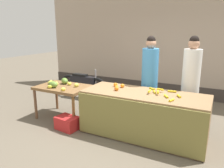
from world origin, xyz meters
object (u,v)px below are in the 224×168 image
produce_sack (109,105)px  parked_motorcycle (83,84)px  vendor_woman_white_shirt (190,83)px  vendor_woman_blue_shirt (150,80)px  produce_crate (67,123)px

produce_sack → parked_motorcycle: bearing=147.5°
produce_sack → vendor_woman_white_shirt: bearing=4.2°
parked_motorcycle → vendor_woman_blue_shirt: bearing=-18.3°
vendor_woman_white_shirt → parked_motorcycle: size_ratio=1.16×
vendor_woman_white_shirt → parked_motorcycle: (-3.02, 0.68, -0.53)m
vendor_woman_white_shirt → produce_sack: vendor_woman_white_shirt is taller
vendor_woman_blue_shirt → parked_motorcycle: (-2.21, 0.73, -0.52)m
vendor_woman_blue_shirt → parked_motorcycle: vendor_woman_blue_shirt is taller
vendor_woman_blue_shirt → produce_sack: bearing=-175.1°
vendor_woman_blue_shirt → produce_sack: size_ratio=3.93×
vendor_woman_white_shirt → parked_motorcycle: bearing=167.3°
vendor_woman_blue_shirt → vendor_woman_white_shirt: vendor_woman_white_shirt is taller
vendor_woman_blue_shirt → produce_crate: 1.92m
produce_crate → vendor_woman_blue_shirt: bearing=41.0°
vendor_woman_white_shirt → produce_crate: 2.57m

